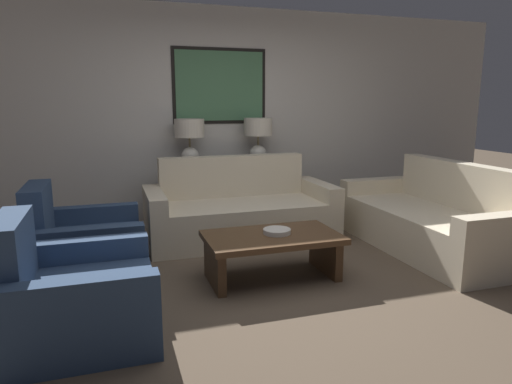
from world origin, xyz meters
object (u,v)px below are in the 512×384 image
object	(u,v)px
armchair_near_back_wall	(82,247)
table_lamp_left	(190,136)
coffee_table	(272,246)
decorative_bowl	(277,231)
console_table	(225,194)
table_lamp_right	(258,134)
couch_by_side	(432,221)
armchair_near_camera	(74,298)
couch_by_back_wall	(240,212)

from	to	relation	value
armchair_near_back_wall	table_lamp_left	bearing A→B (deg)	48.30
coffee_table	decorative_bowl	distance (m)	0.13
console_table	table_lamp_right	bearing A→B (deg)	0.00
table_lamp_left	decorative_bowl	bearing A→B (deg)	-77.71
table_lamp_left	table_lamp_right	bearing A→B (deg)	0.00
decorative_bowl	armchair_near_back_wall	xyz separation A→B (m)	(-1.61, 0.54, -0.15)
console_table	couch_by_side	xyz separation A→B (m)	(1.79, -1.64, -0.08)
table_lamp_left	armchair_near_back_wall	xyz separation A→B (m)	(-1.20, -1.35, -0.84)
console_table	armchair_near_back_wall	distance (m)	2.12
couch_by_side	decorative_bowl	distance (m)	1.83
decorative_bowl	armchair_near_camera	distance (m)	1.72
couch_by_back_wall	couch_by_side	bearing A→B (deg)	-28.99
armchair_near_back_wall	armchair_near_camera	xyz separation A→B (m)	(0.00, -1.11, 0.00)
console_table	armchair_near_camera	world-z (taller)	armchair_near_camera
console_table	coffee_table	xyz separation A→B (m)	(-0.07, -1.90, -0.08)
console_table	table_lamp_left	distance (m)	0.86
decorative_bowl	armchair_near_back_wall	size ratio (longest dim) A/B	0.25
couch_by_back_wall	coffee_table	xyz separation A→B (m)	(-0.07, -1.25, -0.00)
couch_by_back_wall	couch_by_side	size ratio (longest dim) A/B	1.00
armchair_near_camera	armchair_near_back_wall	bearing A→B (deg)	90.00
couch_by_side	armchair_near_back_wall	world-z (taller)	couch_by_side
coffee_table	decorative_bowl	xyz separation A→B (m)	(0.05, 0.02, 0.12)
couch_by_side	coffee_table	size ratio (longest dim) A/B	1.79
couch_by_back_wall	armchair_near_back_wall	size ratio (longest dim) A/B	2.19
decorative_bowl	armchair_near_camera	xyz separation A→B (m)	(-1.61, -0.57, -0.15)
couch_by_back_wall	decorative_bowl	bearing A→B (deg)	-90.89
table_lamp_left	armchair_near_camera	xyz separation A→B (m)	(-1.20, -2.46, -0.84)
couch_by_side	decorative_bowl	world-z (taller)	couch_by_side
decorative_bowl	couch_by_side	bearing A→B (deg)	7.67
decorative_bowl	armchair_near_back_wall	distance (m)	1.70
table_lamp_left	couch_by_back_wall	size ratio (longest dim) A/B	0.28
couch_by_side	console_table	bearing A→B (deg)	137.41
decorative_bowl	armchair_near_camera	size ratio (longest dim) A/B	0.25
couch_by_back_wall	table_lamp_left	bearing A→B (deg)	123.37
console_table	couch_by_side	distance (m)	2.43
console_table	table_lamp_right	distance (m)	0.86
couch_by_side	armchair_near_camera	distance (m)	3.51
couch_by_back_wall	decorative_bowl	world-z (taller)	couch_by_back_wall
coffee_table	armchair_near_back_wall	distance (m)	1.66
coffee_table	table_lamp_left	bearing A→B (deg)	100.77
table_lamp_left	table_lamp_right	xyz separation A→B (m)	(0.86, 0.00, 0.00)
armchair_near_back_wall	armchair_near_camera	world-z (taller)	same
table_lamp_right	coffee_table	world-z (taller)	table_lamp_right
armchair_near_back_wall	console_table	bearing A→B (deg)	39.57
table_lamp_right	armchair_near_camera	distance (m)	3.32
table_lamp_left	decorative_bowl	size ratio (longest dim) A/B	2.38
console_table	table_lamp_right	size ratio (longest dim) A/B	2.37
table_lamp_right	couch_by_side	world-z (taller)	table_lamp_right
table_lamp_right	table_lamp_left	bearing A→B (deg)	180.00
console_table	armchair_near_camera	size ratio (longest dim) A/B	1.43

